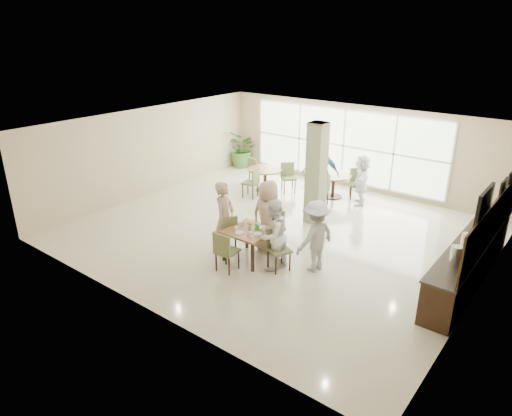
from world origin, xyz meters
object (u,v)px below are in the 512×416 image
Objects in this scene: main_table at (250,233)px; buffet_counter at (471,257)px; teen_right at (273,235)px; adult_b at (361,180)px; teen_far at (268,216)px; adult_standing at (316,164)px; round_table_right at (334,180)px; teen_left at (225,218)px; teen_standing at (315,236)px; potted_plant at (242,149)px; round_table_left at (265,173)px; adult_a at (320,174)px.

main_table is 4.84m from buffet_counter.
adult_b is at bearing -174.85° from teen_right.
adult_b is at bearing -102.34° from teen_far.
teen_right is 5.87m from adult_standing.
buffet_counter is 3.03× the size of adult_b.
round_table_right is (-0.54, 4.94, -0.08)m from main_table.
adult_b is (0.42, 4.92, 0.11)m from main_table.
round_table_right is 5.02m from teen_left.
main_table is 1.54m from teen_standing.
teen_left is (-5.01, -2.25, 0.34)m from buffet_counter.
teen_standing is (0.77, 0.53, -0.00)m from teen_right.
teen_right is (1.38, 0.05, -0.07)m from teen_left.
potted_plant is at bearing 130.78° from main_table.
main_table is at bearing -49.22° from potted_plant.
buffet_counter is at bearing 31.47° from adult_b.
adult_a is (2.03, 0.09, 0.36)m from round_table_left.
main_table is 4.26m from adult_a.
teen_left is 1.08× the size of teen_right.
round_table_right is 0.73× the size of adult_b.
round_table_right is 0.79× the size of potted_plant.
teen_right is at bearing -20.46° from adult_b.
adult_b is (3.06, 0.80, 0.19)m from round_table_left.
teen_standing is at bearing -10.30° from adult_b.
buffet_counter is 2.47× the size of adult_a.
main_table is at bearing -89.08° from teen_right.
adult_standing is (-5.82, 3.24, 0.27)m from buffet_counter.
adult_a is at bearing -160.93° from teen_right.
teen_far is 1.08× the size of adult_standing.
adult_b is 1.99m from adult_standing.
adult_b is (-1.03, 4.41, -0.05)m from teen_standing.
round_table_right is at bearing -10.67° from potted_plant.
adult_standing is at bearing -5.71° from potted_plant.
teen_right is (1.21, -4.96, 0.25)m from round_table_right.
round_table_left is (-2.64, 4.12, -0.07)m from main_table.
teen_standing is at bearing -149.70° from buffet_counter.
buffet_counter reaches higher than teen_far.
round_table_right is at bearing -16.86° from teen_left.
adult_b reaches higher than round_table_right.
teen_right is at bearing -148.82° from buffet_counter.
round_table_left is at bearing 158.45° from adult_a.
adult_a is 1.52m from adult_standing.
teen_left reaches higher than teen_far.
teen_standing reaches higher than adult_b.
main_table is 0.89× the size of round_table_right.
adult_standing is (-1.50, 5.43, 0.16)m from main_table.
potted_plant is 4.66m from adult_a.
round_table_left is 0.67× the size of teen_far.
buffet_counter reaches higher than round_table_left.
teen_far is (-4.27, -1.52, 0.34)m from buffet_counter.
teen_far reaches higher than adult_standing.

